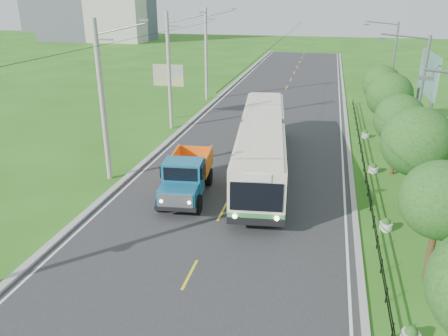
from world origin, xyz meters
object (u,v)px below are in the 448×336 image
(billboard_left, at_px, (169,79))
(pole_mid, at_px, (170,71))
(planter_front, at_px, (411,335))
(planter_far, at_px, (366,134))
(dump_truck, at_px, (186,174))
(tree_third, at_px, (417,145))
(planter_mid, at_px, (373,168))
(streetlight_mid, at_px, (416,103))
(billboard_right, at_px, (428,80))
(pole_far, at_px, (206,54))
(tree_fifth, at_px, (390,98))
(bus, at_px, (262,142))
(tree_fourth, at_px, (400,122))
(planter_near, at_px, (386,225))
(pole_near, at_px, (103,102))
(tree_second, at_px, (441,203))
(tree_back, at_px, (382,86))
(streetlight_far, at_px, (390,69))

(billboard_left, bearing_deg, pole_mid, -67.58)
(planter_front, distance_m, planter_far, 24.00)
(dump_truck, bearing_deg, tree_third, -3.60)
(pole_mid, bearing_deg, planter_mid, -22.54)
(streetlight_mid, xyz_separation_m, planter_far, (-2.04, 8.00, -4.62))
(streetlight_mid, bearing_deg, billboard_right, 74.56)
(pole_far, height_order, dump_truck, pole_far)
(pole_far, xyz_separation_m, tree_fifth, (18.12, -12.86, -1.24))
(billboard_left, bearing_deg, bus, -46.77)
(tree_fourth, bearing_deg, pole_mid, 159.26)
(planter_near, bearing_deg, billboard_left, 135.16)
(tree_fifth, bearing_deg, planter_far, 124.05)
(planter_near, height_order, billboard_right, billboard_right)
(pole_mid, relative_size, billboard_left, 1.92)
(pole_near, height_order, planter_far, pole_near)
(tree_second, distance_m, tree_fifth, 18.00)
(tree_back, relative_size, planter_mid, 8.21)
(tree_fifth, height_order, planter_far, tree_fifth)
(streetlight_far, height_order, billboard_right, streetlight_far)
(pole_mid, xyz_separation_m, billboard_left, (-1.24, 3.00, -1.23))
(pole_far, distance_m, tree_back, 19.43)
(pole_near, bearing_deg, planter_near, -10.09)
(pole_mid, xyz_separation_m, tree_fourth, (18.12, -6.86, -1.51))
(pole_mid, bearing_deg, pole_far, 90.00)
(streetlight_mid, distance_m, planter_far, 9.46)
(planter_mid, bearing_deg, dump_truck, -149.90)
(planter_mid, height_order, planter_far, same)
(tree_second, relative_size, streetlight_far, 0.58)
(streetlight_mid, xyz_separation_m, billboard_left, (-20.14, 10.00, -1.04))
(pole_near, distance_m, pole_mid, 12.00)
(pole_mid, xyz_separation_m, tree_back, (18.12, 5.14, -1.44))
(tree_second, distance_m, planter_far, 20.16)
(tree_fifth, bearing_deg, pole_near, -148.41)
(planter_far, xyz_separation_m, dump_truck, (-11.13, -14.45, 1.16))
(tree_third, height_order, tree_fourth, tree_third)
(tree_third, relative_size, tree_fifth, 1.03)
(pole_far, bearing_deg, bus, -65.17)
(streetlight_far, bearing_deg, billboard_right, -78.29)
(tree_fourth, bearing_deg, bus, -170.54)
(planter_front, bearing_deg, planter_far, 90.00)
(dump_truck, bearing_deg, planter_mid, 23.76)
(pole_mid, distance_m, bus, 12.91)
(tree_third, xyz_separation_m, planter_front, (-1.26, -10.14, -3.70))
(tree_fourth, relative_size, bus, 0.30)
(planter_mid, bearing_deg, tree_fifth, 78.44)
(tree_fifth, xyz_separation_m, tree_back, (-0.00, 6.00, -0.20))
(streetlight_mid, height_order, planter_near, streetlight_mid)
(tree_back, xyz_separation_m, planter_far, (-1.26, -4.14, -3.37))
(tree_fifth, bearing_deg, billboard_left, 168.72)
(tree_fifth, relative_size, planter_far, 8.66)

